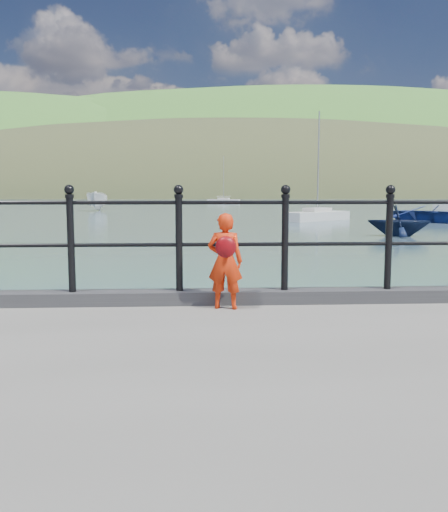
{
  "coord_description": "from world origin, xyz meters",
  "views": [
    {
      "loc": [
        -0.41,
        -6.22,
        2.27
      ],
      "look_at": [
        -0.1,
        -0.2,
        1.55
      ],
      "focal_mm": 38.0,
      "sensor_mm": 36.0,
      "label": 1
    }
  ],
  "objects": [
    {
      "name": "sailboat_deep",
      "position": [
        5.21,
        101.72,
        0.34
      ],
      "size": [
        6.63,
        3.64,
        9.37
      ],
      "rotation": [
        0.0,
        0.0,
        -0.29
      ],
      "color": "silver",
      "rests_on": "ground"
    },
    {
      "name": "far_shore",
      "position": [
        38.34,
        239.41,
        -22.57
      ],
      "size": [
        830.0,
        200.0,
        156.0
      ],
      "color": "#333A21",
      "rests_on": "ground"
    },
    {
      "name": "launch_blue",
      "position": [
        17.01,
        33.09,
        0.63
      ],
      "size": [
        6.71,
        7.44,
        1.26
      ],
      "primitive_type": "imported",
      "rotation": [
        0.0,
        0.0,
        0.49
      ],
      "color": "navy",
      "rests_on": "ground"
    },
    {
      "name": "sailboat_near",
      "position": [
        9.06,
        35.5,
        0.34
      ],
      "size": [
        5.9,
        5.25,
        8.53
      ],
      "rotation": [
        0.0,
        0.0,
        0.68
      ],
      "color": "silver",
      "rests_on": "ground"
    },
    {
      "name": "launch_navy",
      "position": [
        9.89,
        20.71,
        0.8
      ],
      "size": [
        3.7,
        3.44,
        1.59
      ],
      "primitive_type": "imported",
      "rotation": [
        0.0,
        0.0,
        1.25
      ],
      "color": "#0E1832",
      "rests_on": "ground"
    },
    {
      "name": "ground",
      "position": [
        0.0,
        0.0,
        0.0
      ],
      "size": [
        600.0,
        600.0,
        0.0
      ],
      "primitive_type": "plane",
      "color": "#2D4251",
      "rests_on": "ground"
    },
    {
      "name": "child",
      "position": [
        -0.1,
        -0.43,
        1.53
      ],
      "size": [
        0.42,
        0.35,
        1.04
      ],
      "rotation": [
        0.0,
        0.0,
        2.93
      ],
      "color": "red",
      "rests_on": "quay"
    },
    {
      "name": "kerb",
      "position": [
        0.0,
        -0.15,
        1.07
      ],
      "size": [
        60.0,
        0.3,
        0.15
      ],
      "primitive_type": "cube",
      "color": "#28282B",
      "rests_on": "quay"
    },
    {
      "name": "railing",
      "position": [
        0.0,
        -0.15,
        1.82
      ],
      "size": [
        18.11,
        0.11,
        1.2
      ],
      "color": "black",
      "rests_on": "kerb"
    },
    {
      "name": "launch_white",
      "position": [
        -11.8,
        57.88,
        1.12
      ],
      "size": [
        2.46,
        5.92,
        2.25
      ],
      "primitive_type": "imported",
      "rotation": [
        0.0,
        0.0,
        0.05
      ],
      "color": "white",
      "rests_on": "ground"
    }
  ]
}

